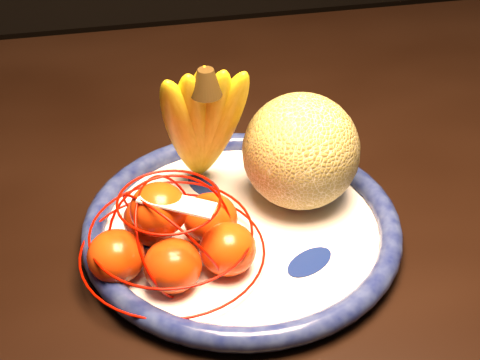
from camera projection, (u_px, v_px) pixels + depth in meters
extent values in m
cube|color=black|center=(223.00, 207.00, 0.86)|extent=(1.54, 0.92, 0.04)
cylinder|color=white|center=(242.00, 233.00, 0.79)|extent=(0.31, 0.31, 0.01)
torus|color=#03073A|center=(242.00, 225.00, 0.78)|extent=(0.34, 0.34, 0.02)
cylinder|color=white|center=(242.00, 236.00, 0.79)|extent=(0.15, 0.15, 0.00)
ellipsoid|color=navy|center=(309.00, 262.00, 0.74)|extent=(0.13, 0.11, 0.00)
ellipsoid|color=navy|center=(204.00, 186.00, 0.84)|extent=(0.09, 0.12, 0.00)
ellipsoid|color=navy|center=(150.00, 240.00, 0.77)|extent=(0.10, 0.06, 0.00)
sphere|color=olive|center=(301.00, 151.00, 0.79)|extent=(0.13, 0.13, 0.13)
ellipsoid|color=yellow|center=(185.00, 125.00, 0.78)|extent=(0.09, 0.11, 0.18)
ellipsoid|color=yellow|center=(194.00, 123.00, 0.78)|extent=(0.06, 0.11, 0.18)
ellipsoid|color=yellow|center=(201.00, 120.00, 0.78)|extent=(0.04, 0.09, 0.18)
ellipsoid|color=yellow|center=(210.00, 121.00, 0.78)|extent=(0.06, 0.11, 0.18)
ellipsoid|color=yellow|center=(219.00, 121.00, 0.78)|extent=(0.09, 0.11, 0.18)
cone|color=black|center=(199.00, 53.00, 0.73)|extent=(0.03, 0.03, 0.03)
ellipsoid|color=#F63F11|center=(116.00, 256.00, 0.71)|extent=(0.06, 0.06, 0.05)
ellipsoid|color=#F63F11|center=(173.00, 266.00, 0.70)|extent=(0.06, 0.06, 0.05)
ellipsoid|color=#F63F11|center=(228.00, 249.00, 0.72)|extent=(0.06, 0.06, 0.05)
ellipsoid|color=#F63F11|center=(151.00, 220.00, 0.75)|extent=(0.06, 0.06, 0.05)
ellipsoid|color=#F63F11|center=(210.00, 218.00, 0.75)|extent=(0.06, 0.06, 0.05)
ellipsoid|color=#F63F11|center=(159.00, 209.00, 0.70)|extent=(0.06, 0.06, 0.05)
torus|color=#A40700|center=(173.00, 251.00, 0.74)|extent=(0.23, 0.23, 0.00)
torus|color=#A40700|center=(171.00, 231.00, 0.72)|extent=(0.20, 0.20, 0.00)
torus|color=#A40700|center=(169.00, 201.00, 0.70)|extent=(0.12, 0.12, 0.00)
torus|color=#A40700|center=(172.00, 237.00, 0.72)|extent=(0.13, 0.07, 0.11)
torus|color=#A40700|center=(172.00, 237.00, 0.72)|extent=(0.10, 0.14, 0.11)
torus|color=#A40700|center=(172.00, 237.00, 0.72)|extent=(0.12, 0.13, 0.11)
cube|color=white|center=(177.00, 203.00, 0.69)|extent=(0.08, 0.06, 0.01)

